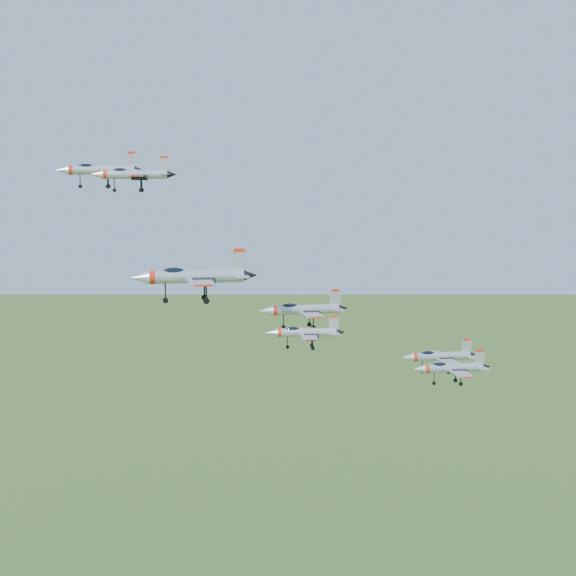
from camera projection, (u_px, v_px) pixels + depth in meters
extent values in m
cylinder|color=#A5A9B1|center=(102.00, 170.00, 116.55)|extent=(9.47, 2.48, 1.35)
cone|color=#A5A9B1|center=(62.00, 170.00, 115.61)|extent=(2.03, 1.57, 1.35)
cone|color=black|center=(140.00, 170.00, 117.47)|extent=(1.59, 1.32, 1.15)
ellipsoid|color=black|center=(86.00, 167.00, 116.10)|extent=(2.39, 1.24, 0.86)
cube|color=#A5A9B1|center=(102.00, 172.00, 113.77)|extent=(2.93, 4.84, 0.15)
cube|color=#A5A9B1|center=(104.00, 172.00, 119.47)|extent=(2.93, 4.84, 0.15)
cube|color=#A5A9B1|center=(131.00, 161.00, 117.09)|extent=(1.57, 0.31, 2.19)
cube|color=red|center=(131.00, 153.00, 116.94)|extent=(1.16, 0.28, 0.36)
cylinder|color=#A5A9B1|center=(135.00, 174.00, 102.17)|extent=(8.13, 2.61, 1.16)
cone|color=#A5A9B1|center=(97.00, 174.00, 101.65)|extent=(1.79, 1.44, 1.16)
cone|color=black|center=(172.00, 174.00, 102.67)|extent=(1.41, 1.20, 0.99)
ellipsoid|color=black|center=(120.00, 171.00, 101.90)|extent=(2.09, 1.18, 0.74)
cube|color=#A5A9B1|center=(135.00, 176.00, 99.75)|extent=(2.74, 4.24, 0.13)
cube|color=#A5A9B1|center=(138.00, 176.00, 104.68)|extent=(2.74, 4.24, 0.13)
cube|color=#A5A9B1|center=(164.00, 165.00, 102.40)|extent=(1.34, 0.35, 1.88)
cube|color=red|center=(164.00, 157.00, 102.27)|extent=(0.99, 0.30, 0.31)
cylinder|color=#A5A9B1|center=(197.00, 276.00, 87.10)|extent=(10.32, 2.54, 1.48)
cone|color=#A5A9B1|center=(139.00, 278.00, 85.97)|extent=(2.19, 1.68, 1.48)
cone|color=black|center=(250.00, 275.00, 88.19)|extent=(1.71, 1.41, 1.26)
ellipsoid|color=black|center=(173.00, 272.00, 86.57)|extent=(2.60, 1.32, 0.94)
cube|color=#A5A9B1|center=(201.00, 282.00, 84.09)|extent=(3.12, 5.24, 0.16)
cube|color=#A5A9B1|center=(197.00, 276.00, 90.28)|extent=(3.12, 5.24, 0.16)
cube|color=#A5A9B1|center=(239.00, 262.00, 87.76)|extent=(1.71, 0.31, 2.39)
cube|color=red|center=(239.00, 250.00, 87.60)|extent=(1.26, 0.29, 0.40)
cylinder|color=#A5A9B1|center=(306.00, 310.00, 122.38)|extent=(10.42, 2.26, 1.49)
cone|color=#A5A9B1|center=(266.00, 311.00, 121.05)|extent=(2.17, 1.64, 1.49)
cone|color=black|center=(343.00, 308.00, 123.66)|extent=(1.70, 1.38, 1.27)
ellipsoid|color=black|center=(289.00, 306.00, 121.76)|extent=(2.60, 1.26, 0.95)
cube|color=#A5A9B1|center=(312.00, 315.00, 119.35)|extent=(3.01, 5.23, 0.16)
cube|color=#A5A9B1|center=(302.00, 308.00, 125.58)|extent=(3.01, 5.23, 0.16)
cube|color=#A5A9B1|center=(335.00, 299.00, 123.18)|extent=(1.73, 0.27, 2.41)
cube|color=red|center=(335.00, 290.00, 123.02)|extent=(1.27, 0.25, 0.40)
cylinder|color=#A5A9B1|center=(307.00, 332.00, 105.24)|extent=(7.74, 3.00, 1.11)
cone|color=#A5A9B1|center=(272.00, 333.00, 105.06)|extent=(1.77, 1.46, 1.11)
cone|color=black|center=(341.00, 332.00, 105.42)|extent=(1.40, 1.22, 0.95)
ellipsoid|color=black|center=(293.00, 329.00, 105.11)|extent=(2.02, 1.25, 0.71)
cube|color=#A5A9B1|center=(310.00, 338.00, 102.90)|extent=(2.85, 4.14, 0.12)
cube|color=#A5A9B1|center=(307.00, 331.00, 107.65)|extent=(2.85, 4.14, 0.12)
cube|color=#A5A9B1|center=(334.00, 324.00, 105.23)|extent=(1.27, 0.42, 1.80)
cube|color=red|center=(334.00, 317.00, 105.10)|extent=(0.94, 0.35, 0.30)
cylinder|color=#A5A9B1|center=(453.00, 368.00, 121.97)|extent=(9.25, 2.51, 1.32)
cone|color=#A5A9B1|center=(419.00, 369.00, 121.10)|extent=(1.99, 1.55, 1.32)
cone|color=black|center=(486.00, 367.00, 122.81)|extent=(1.56, 1.30, 1.12)
ellipsoid|color=black|center=(439.00, 365.00, 121.55)|extent=(2.34, 1.24, 0.84)
cube|color=#A5A9B1|center=(462.00, 374.00, 119.25)|extent=(2.90, 4.74, 0.14)
cube|color=#A5A9B1|center=(448.00, 365.00, 124.82)|extent=(2.90, 4.74, 0.14)
cube|color=#A5A9B1|center=(480.00, 358.00, 122.45)|extent=(1.53, 0.32, 2.14)
cube|color=red|center=(480.00, 351.00, 122.31)|extent=(1.13, 0.29, 0.36)
cylinder|color=#A5A9B1|center=(441.00, 356.00, 136.61)|extent=(10.19, 2.60, 1.46)
cone|color=#A5A9B1|center=(407.00, 358.00, 135.55)|extent=(2.17, 1.68, 1.46)
cone|color=black|center=(473.00, 355.00, 137.63)|extent=(1.70, 1.41, 1.24)
ellipsoid|color=black|center=(427.00, 354.00, 136.11)|extent=(2.57, 1.32, 0.92)
cube|color=#A5A9B1|center=(449.00, 362.00, 133.62)|extent=(3.12, 5.19, 0.16)
cube|color=#A5A9B1|center=(436.00, 354.00, 139.75)|extent=(3.12, 5.19, 0.16)
cube|color=#A5A9B1|center=(467.00, 347.00, 137.22)|extent=(1.69, 0.33, 2.35)
cube|color=red|center=(467.00, 339.00, 137.05)|extent=(1.24, 0.30, 0.39)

